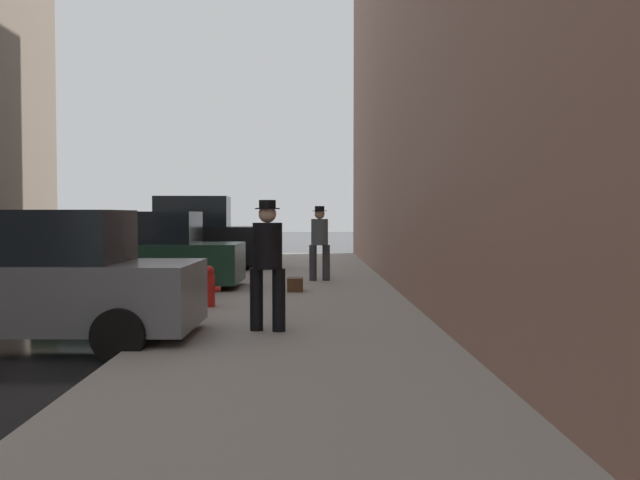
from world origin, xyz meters
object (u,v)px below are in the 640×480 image
at_px(pedestrian_with_beanie, 320,239).
at_px(duffel_bag, 295,284).
at_px(parked_gray_coupe, 38,283).
at_px(pedestrian_with_fedora, 268,258).
at_px(parked_black_suv, 188,238).
at_px(parked_dark_green_sedan, 146,255).
at_px(fire_hydrant, 209,286).

distance_m(pedestrian_with_beanie, duffel_bag, 2.56).
height_order(parked_gray_coupe, pedestrian_with_fedora, pedestrian_with_fedora).
bearing_deg(pedestrian_with_beanie, parked_gray_coupe, -116.24).
relative_size(parked_black_suv, pedestrian_with_beanie, 2.62).
height_order(parked_black_suv, pedestrian_with_beanie, parked_black_suv).
relative_size(pedestrian_with_beanie, duffel_bag, 4.04).
relative_size(pedestrian_with_fedora, duffel_bag, 4.04).
bearing_deg(pedestrian_with_fedora, parked_gray_coupe, -173.01).
bearing_deg(duffel_bag, parked_black_suv, 117.54).
bearing_deg(parked_black_suv, parked_gray_coupe, -90.00).
bearing_deg(parked_gray_coupe, duffel_bag, 58.62).
xyz_separation_m(parked_gray_coupe, parked_dark_green_sedan, (-0.00, 6.13, 0.00)).
bearing_deg(fire_hydrant, parked_dark_green_sedan, 119.29).
height_order(fire_hydrant, duffel_bag, fire_hydrant).
xyz_separation_m(fire_hydrant, pedestrian_with_fedora, (1.16, -2.55, 0.64)).
bearing_deg(pedestrian_with_beanie, parked_black_suv, 134.39).
bearing_deg(parked_dark_green_sedan, fire_hydrant, -60.71).
distance_m(parked_gray_coupe, parked_black_suv, 11.54).
relative_size(parked_gray_coupe, fire_hydrant, 6.03).
bearing_deg(pedestrian_with_beanie, duffel_bag, -102.90).
distance_m(parked_dark_green_sedan, pedestrian_with_fedora, 6.49).
distance_m(pedestrian_with_fedora, pedestrian_with_beanie, 7.36).
bearing_deg(parked_dark_green_sedan, parked_gray_coupe, -90.00).
bearing_deg(parked_black_suv, fire_hydrant, -78.19).
bearing_deg(pedestrian_with_fedora, parked_dark_green_sedan, 117.17).
distance_m(parked_gray_coupe, parked_dark_green_sedan, 6.13).
distance_m(parked_black_suv, pedestrian_with_fedora, 11.57).
relative_size(parked_dark_green_sedan, fire_hydrant, 6.04).
height_order(parked_dark_green_sedan, fire_hydrant, parked_dark_green_sedan).
distance_m(parked_black_suv, fire_hydrant, 8.83).
bearing_deg(fire_hydrant, duffel_bag, 59.05).
bearing_deg(pedestrian_with_fedora, parked_black_suv, 104.84).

